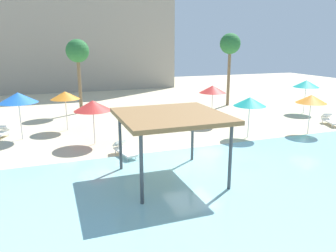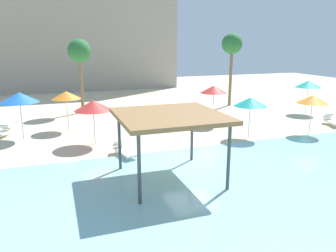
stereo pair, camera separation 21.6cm
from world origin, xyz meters
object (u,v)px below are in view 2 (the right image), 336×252
beach_umbrella_red_2 (93,105)px  lounge_chair_1 (124,150)px  beach_umbrella_teal_5 (251,102)px  lounge_chair_2 (1,133)px  beach_umbrella_teal_0 (308,84)px  beach_umbrella_orange_1 (313,99)px  beach_umbrella_orange_6 (66,95)px  lounge_chair_0 (332,121)px  palm_tree_1 (79,53)px  shade_pavilion (170,118)px  palm_tree_0 (232,46)px  beach_umbrella_red_3 (214,89)px  beach_umbrella_blue_4 (19,97)px

beach_umbrella_red_2 → lounge_chair_1: beach_umbrella_red_2 is taller
beach_umbrella_teal_5 → lounge_chair_1: size_ratio=1.29×
lounge_chair_2 → beach_umbrella_teal_0: bearing=112.7°
beach_umbrella_orange_1 → lounge_chair_1: size_ratio=1.30×
beach_umbrella_orange_6 → lounge_chair_0: bearing=-15.3°
palm_tree_1 → beach_umbrella_red_2: bearing=-91.0°
lounge_chair_1 → palm_tree_1: palm_tree_1 is taller
shade_pavilion → beach_umbrella_orange_6: shade_pavilion is taller
beach_umbrella_teal_0 → beach_umbrella_red_2: size_ratio=1.07×
beach_umbrella_teal_5 → lounge_chair_2: bearing=161.0°
beach_umbrella_red_2 → beach_umbrella_teal_0: bearing=9.3°
lounge_chair_0 → palm_tree_0: (-3.09, 9.37, 5.26)m
beach_umbrella_teal_5 → lounge_chair_2: size_ratio=1.30×
beach_umbrella_orange_1 → palm_tree_0: 11.26m
beach_umbrella_red_3 → beach_umbrella_blue_4: bearing=178.3°
palm_tree_1 → lounge_chair_1: bearing=-85.3°
beach_umbrella_orange_1 → beach_umbrella_red_3: bearing=135.3°
beach_umbrella_orange_1 → beach_umbrella_teal_5: 4.27m
beach_umbrella_blue_4 → beach_umbrella_red_2: bearing=-32.3°
lounge_chair_2 → lounge_chair_1: bearing=71.7°
lounge_chair_0 → lounge_chair_2: bearing=-81.7°
beach_umbrella_red_2 → lounge_chair_2: beach_umbrella_red_2 is taller
lounge_chair_1 → palm_tree_1: size_ratio=0.32×
beach_umbrella_orange_1 → beach_umbrella_orange_6: size_ratio=0.96×
beach_umbrella_orange_1 → beach_umbrella_red_2: beach_umbrella_red_2 is taller
beach_umbrella_blue_4 → beach_umbrella_teal_5: size_ratio=1.14×
lounge_chair_0 → beach_umbrella_teal_5: bearing=-64.9°
beach_umbrella_red_2 → lounge_chair_0: size_ratio=1.31×
beach_umbrella_red_3 → palm_tree_1: palm_tree_1 is taller
beach_umbrella_teal_0 → beach_umbrella_blue_4: beach_umbrella_blue_4 is taller
beach_umbrella_red_2 → beach_umbrella_orange_6: size_ratio=0.98×
beach_umbrella_blue_4 → beach_umbrella_red_3: bearing=-1.7°
lounge_chair_0 → beach_umbrella_red_3: bearing=-93.0°
lounge_chair_0 → palm_tree_1: palm_tree_1 is taller
lounge_chair_0 → palm_tree_1: 20.34m
beach_umbrella_red_3 → beach_umbrella_teal_5: beach_umbrella_red_3 is taller
beach_umbrella_teal_0 → beach_umbrella_orange_1: bearing=-130.0°
lounge_chair_1 → lounge_chair_2: size_ratio=1.00×
beach_umbrella_blue_4 → lounge_chair_2: bearing=153.7°
beach_umbrella_blue_4 → lounge_chair_0: (20.94, -3.65, -2.27)m
lounge_chair_2 → shade_pavilion: bearing=62.9°
shade_pavilion → beach_umbrella_teal_5: bearing=33.1°
beach_umbrella_teal_5 → palm_tree_0: palm_tree_0 is taller
lounge_chair_2 → palm_tree_1: palm_tree_1 is taller
beach_umbrella_teal_0 → palm_tree_1: 19.28m
beach_umbrella_orange_6 → lounge_chair_2: bearing=-171.1°
beach_umbrella_orange_1 → lounge_chair_2: (-19.01, 5.70, -1.97)m
shade_pavilion → lounge_chair_0: 15.53m
beach_umbrella_orange_1 → palm_tree_1: bearing=138.2°
beach_umbrella_red_3 → lounge_chair_1: beach_umbrella_red_3 is taller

